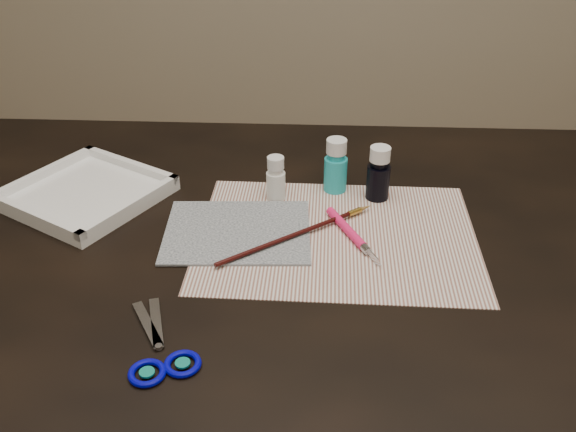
{
  "coord_description": "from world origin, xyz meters",
  "views": [
    {
      "loc": [
        0.04,
        -0.8,
        1.3
      ],
      "look_at": [
        0.0,
        0.0,
        0.8
      ],
      "focal_mm": 40.0,
      "sensor_mm": 36.0,
      "label": 1
    }
  ],
  "objects_px": {
    "paint_bottle_cyan": "(336,166)",
    "paint_bottle_navy": "(379,173)",
    "paper": "(337,236)",
    "paint_bottle_white": "(276,178)",
    "canvas": "(237,231)",
    "palette_tray": "(86,192)",
    "scissors": "(151,340)"
  },
  "relations": [
    {
      "from": "paint_bottle_cyan",
      "to": "paint_bottle_navy",
      "type": "bearing_deg",
      "value": -18.69
    },
    {
      "from": "paper",
      "to": "paint_bottle_white",
      "type": "xyz_separation_m",
      "value": [
        -0.1,
        0.11,
        0.04
      ]
    },
    {
      "from": "paper",
      "to": "paint_bottle_cyan",
      "type": "distance_m",
      "value": 0.15
    },
    {
      "from": "paper",
      "to": "canvas",
      "type": "height_order",
      "value": "canvas"
    },
    {
      "from": "paper",
      "to": "palette_tray",
      "type": "distance_m",
      "value": 0.43
    },
    {
      "from": "paint_bottle_navy",
      "to": "palette_tray",
      "type": "bearing_deg",
      "value": -177.02
    },
    {
      "from": "paper",
      "to": "canvas",
      "type": "distance_m",
      "value": 0.15
    },
    {
      "from": "paint_bottle_cyan",
      "to": "paint_bottle_navy",
      "type": "xyz_separation_m",
      "value": [
        0.07,
        -0.02,
        -0.0
      ]
    },
    {
      "from": "paint_bottle_cyan",
      "to": "palette_tray",
      "type": "height_order",
      "value": "paint_bottle_cyan"
    },
    {
      "from": "canvas",
      "to": "scissors",
      "type": "bearing_deg",
      "value": -107.16
    },
    {
      "from": "paint_bottle_navy",
      "to": "palette_tray",
      "type": "relative_size",
      "value": 0.43
    },
    {
      "from": "paint_bottle_white",
      "to": "paint_bottle_navy",
      "type": "bearing_deg",
      "value": 3.55
    },
    {
      "from": "canvas",
      "to": "paint_bottle_navy",
      "type": "xyz_separation_m",
      "value": [
        0.22,
        0.12,
        0.04
      ]
    },
    {
      "from": "paint_bottle_white",
      "to": "scissors",
      "type": "distance_m",
      "value": 0.38
    },
    {
      "from": "canvas",
      "to": "paint_bottle_navy",
      "type": "relative_size",
      "value": 2.36
    },
    {
      "from": "canvas",
      "to": "scissors",
      "type": "xyz_separation_m",
      "value": [
        -0.08,
        -0.25,
        0.0
      ]
    },
    {
      "from": "canvas",
      "to": "paint_bottle_cyan",
      "type": "height_order",
      "value": "paint_bottle_cyan"
    },
    {
      "from": "canvas",
      "to": "palette_tray",
      "type": "bearing_deg",
      "value": 160.56
    },
    {
      "from": "canvas",
      "to": "paint_bottle_navy",
      "type": "height_order",
      "value": "paint_bottle_navy"
    },
    {
      "from": "paint_bottle_white",
      "to": "scissors",
      "type": "xyz_separation_m",
      "value": [
        -0.13,
        -0.36,
        -0.03
      ]
    },
    {
      "from": "paper",
      "to": "paint_bottle_navy",
      "type": "distance_m",
      "value": 0.15
    },
    {
      "from": "paint_bottle_navy",
      "to": "paint_bottle_cyan",
      "type": "bearing_deg",
      "value": 161.31
    },
    {
      "from": "canvas",
      "to": "scissors",
      "type": "height_order",
      "value": "scissors"
    },
    {
      "from": "palette_tray",
      "to": "canvas",
      "type": "bearing_deg",
      "value": -19.44
    },
    {
      "from": "paper",
      "to": "paint_bottle_navy",
      "type": "relative_size",
      "value": 4.5
    },
    {
      "from": "palette_tray",
      "to": "scissors",
      "type": "bearing_deg",
      "value": -61.1
    },
    {
      "from": "canvas",
      "to": "palette_tray",
      "type": "height_order",
      "value": "palette_tray"
    },
    {
      "from": "paper",
      "to": "palette_tray",
      "type": "xyz_separation_m",
      "value": [
        -0.42,
        0.1,
        0.01
      ]
    },
    {
      "from": "paint_bottle_cyan",
      "to": "scissors",
      "type": "bearing_deg",
      "value": -120.31
    },
    {
      "from": "paper",
      "to": "scissors",
      "type": "height_order",
      "value": "scissors"
    },
    {
      "from": "paper",
      "to": "scissors",
      "type": "bearing_deg",
      "value": -133.01
    },
    {
      "from": "paper",
      "to": "scissors",
      "type": "relative_size",
      "value": 2.49
    }
  ]
}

